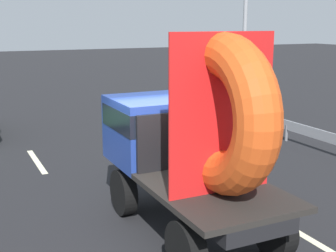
# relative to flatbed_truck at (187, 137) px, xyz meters

# --- Properties ---
(ground_plane) EXTENTS (120.00, 120.00, 0.00)m
(ground_plane) POSITION_rel_flatbed_truck_xyz_m (-0.23, 0.21, -1.83)
(ground_plane) COLOR black
(flatbed_truck) EXTENTS (2.02, 4.54, 3.78)m
(flatbed_truck) POSITION_rel_flatbed_truck_xyz_m (0.00, 0.00, 0.00)
(flatbed_truck) COLOR black
(flatbed_truck) RESTS_ON ground_plane
(traffic_light) EXTENTS (0.42, 0.36, 6.29)m
(traffic_light) POSITION_rel_flatbed_truck_xyz_m (6.46, 7.49, 2.23)
(traffic_light) COLOR gray
(traffic_light) RESTS_ON ground_plane
(guardrail) EXTENTS (0.10, 12.95, 0.71)m
(guardrail) POSITION_rel_flatbed_truck_xyz_m (6.22, 2.90, -1.31)
(guardrail) COLOR gray
(guardrail) RESTS_ON ground_plane
(lane_dash_left_far) EXTENTS (0.16, 2.50, 0.01)m
(lane_dash_left_far) POSITION_rel_flatbed_truck_xyz_m (-1.84, 5.75, -1.83)
(lane_dash_left_far) COLOR beige
(lane_dash_left_far) RESTS_ON ground_plane
(lane_dash_right_far) EXTENTS (0.16, 2.68, 0.01)m
(lane_dash_right_far) POSITION_rel_flatbed_truck_xyz_m (1.84, 6.21, -1.83)
(lane_dash_right_far) COLOR beige
(lane_dash_right_far) RESTS_ON ground_plane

